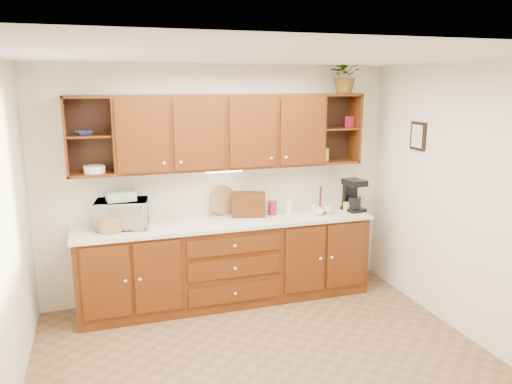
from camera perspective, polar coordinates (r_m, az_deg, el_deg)
floor at (r=4.56m, az=1.63°, el=-19.50°), size 4.00×4.00×0.00m
ceiling at (r=3.88m, az=1.88°, el=15.23°), size 4.00×4.00×0.00m
back_wall at (r=5.66m, az=-4.16°, el=1.07°), size 4.00×0.00×4.00m
right_wall at (r=5.04m, az=23.73°, el=-1.38°), size 0.00×3.50×3.50m
base_cabinets at (r=5.61m, az=-3.29°, el=-8.05°), size 3.20×0.60×0.90m
countertop at (r=5.46m, az=-3.33°, el=-3.46°), size 3.24×0.64×0.04m
upper_cabinets at (r=5.42m, az=-3.75°, el=6.91°), size 3.20×0.33×0.80m
undercabinet_light at (r=5.42m, az=-3.65°, el=2.40°), size 0.40×0.05×0.02m
framed_picture at (r=5.63m, az=18.04°, el=6.10°), size 0.03×0.24×0.30m
wicker_basket at (r=5.21m, az=-16.32°, el=-3.66°), size 0.29×0.29×0.14m
microwave at (r=5.33m, az=-15.07°, el=-2.43°), size 0.57×0.43×0.29m
towel_stack at (r=5.28m, az=-15.19°, el=-0.46°), size 0.31×0.24×0.09m
wine_bottle at (r=5.38m, az=-15.38°, el=-2.06°), size 0.08×0.08×0.33m
woven_tray at (r=5.69m, az=-3.77°, el=-2.51°), size 0.35×0.20×0.34m
bread_box at (r=5.60m, az=-0.82°, el=-1.45°), size 0.42×0.33×0.26m
mug_tree at (r=5.76m, az=7.34°, el=-1.99°), size 0.26×0.27×0.32m
canister_red at (r=5.67m, az=1.89°, el=-1.84°), size 0.11×0.11×0.15m
canister_white at (r=5.70m, az=3.81°, el=-1.72°), size 0.08×0.08×0.16m
canister_yellow at (r=5.93m, az=10.34°, el=-1.66°), size 0.10×0.10×0.10m
coffee_maker at (r=5.94m, az=11.03°, el=-0.39°), size 0.23×0.28×0.37m
bowl_stack at (r=5.24m, az=-19.06°, el=6.38°), size 0.21×0.21×0.04m
plate_stack at (r=5.28m, az=-17.98°, el=2.49°), size 0.22×0.22×0.07m
pantry_box_yellow at (r=5.83m, az=7.79°, el=4.25°), size 0.09×0.07×0.15m
pantry_box_red at (r=5.93m, az=10.67°, el=7.89°), size 0.11×0.10×0.13m
potted_plant at (r=5.85m, az=10.16°, el=13.04°), size 0.46×0.43×0.41m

